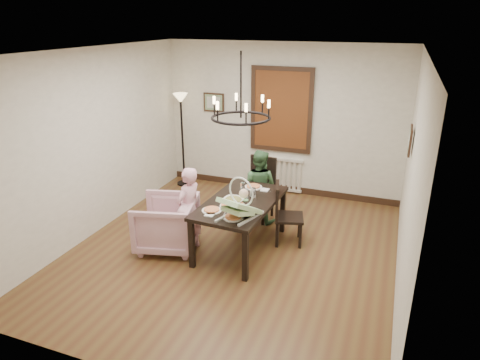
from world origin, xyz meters
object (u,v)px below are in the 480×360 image
Objects in this scene: chair_right at (289,214)px; drinking_glass at (246,194)px; seated_man at (259,192)px; floor_lamp at (183,141)px; elderly_woman at (189,216)px; dining_table at (241,207)px; baby_bouncer at (240,204)px; armchair at (166,223)px; chair_far at (258,189)px.

chair_right is 0.73m from drinking_glass.
chair_right is at bearing 144.94° from seated_man.
seated_man is 2.24m from floor_lamp.
elderly_woman is 1.03× the size of seated_man.
dining_table is 1.58× the size of elderly_woman.
dining_table is 12.66× the size of drinking_glass.
elderly_woman is 1.41m from seated_man.
baby_bouncer reaches higher than seated_man.
dining_table is at bearing 97.78° from seated_man.
baby_bouncer reaches higher than elderly_woman.
elderly_woman reaches higher than drinking_glass.
seated_man is (-0.05, 0.97, -0.16)m from dining_table.
drinking_glass is (0.03, 0.14, 0.15)m from dining_table.
floor_lamp reaches higher than baby_bouncer.
elderly_woman is 0.58× the size of floor_lamp.
baby_bouncer is at bearing 68.66° from armchair.
floor_lamp is (-2.59, 1.61, 0.43)m from chair_right.
chair_far is 1.62m from baby_bouncer.
armchair is 6.52× the size of drinking_glass.
chair_right is 0.52× the size of floor_lamp.
elderly_woman is at bearing -60.74° from floor_lamp.
drinking_glass is at bearing 100.01° from chair_right.
drinking_glass is 0.07× the size of floor_lamp.
chair_right is at bearing 25.33° from drinking_glass.
armchair is 0.37m from elderly_woman.
chair_far is at bearing 132.04° from armchair.
chair_right is 1.10× the size of armchair.
baby_bouncer reaches higher than armchair.
chair_far is 1.03× the size of seated_man.
elderly_woman is at bearing -175.84° from baby_bouncer.
chair_right is 1.47m from elderly_woman.
floor_lamp is at bearing 136.82° from drinking_glass.
chair_right is at bearing 131.15° from elderly_woman.
floor_lamp is (-0.96, 2.38, 0.51)m from armchair.
seated_man is at bearing 165.88° from elderly_woman.
seated_man is 0.89m from drinking_glass.
chair_far reaches higher than chair_right.
drinking_glass is at bearing 100.94° from armchair.
armchair is 1.65m from seated_man.
floor_lamp is at bearing 149.11° from baby_bouncer.
drinking_glass is at bearing 100.36° from seated_man.
chair_right is 0.86m from seated_man.
dining_table is at bearing 95.03° from armchair.
drinking_glass is at bearing 121.12° from baby_bouncer.
armchair is at bearing -64.14° from elderly_woman.
dining_table is 1.63× the size of seated_man.
chair_far is at bearing -55.46° from seated_man.
seated_man is at bearing 96.16° from dining_table.
elderly_woman is 0.98m from baby_bouncer.
baby_bouncer is 4.39× the size of drinking_glass.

